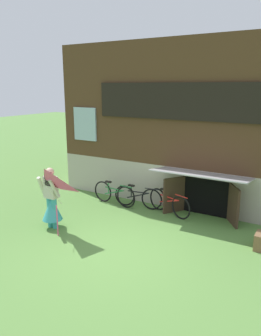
% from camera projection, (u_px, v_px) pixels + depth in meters
% --- Properties ---
extents(ground_plane, '(60.00, 60.00, 0.00)m').
position_uv_depth(ground_plane, '(120.00, 249.00, 7.41)').
color(ground_plane, '#56843D').
extents(log_house, '(8.23, 6.30, 4.92)m').
position_uv_depth(log_house, '(204.00, 119.00, 11.49)').
color(log_house, '#ADA393').
rests_on(log_house, ground_plane).
extents(person, '(0.61, 0.52, 1.61)m').
position_uv_depth(person, '(52.00, 203.00, 8.38)').
color(person, teal).
rests_on(person, ground_plane).
extents(kite, '(0.93, 0.83, 1.67)m').
position_uv_depth(kite, '(45.00, 185.00, 7.64)').
color(kite, '#E54C7F').
rests_on(kite, ground_plane).
extents(bicycle_red, '(1.50, 0.58, 0.72)m').
position_uv_depth(bicycle_red, '(169.00, 203.00, 9.34)').
color(bicycle_red, black).
rests_on(bicycle_red, ground_plane).
extents(bicycle_black, '(1.52, 0.24, 0.70)m').
position_uv_depth(bicycle_black, '(138.00, 197.00, 9.87)').
color(bicycle_black, black).
rests_on(bicycle_black, ground_plane).
extents(bicycle_green, '(1.59, 0.20, 0.73)m').
position_uv_depth(bicycle_green, '(114.00, 194.00, 10.11)').
color(bicycle_green, black).
rests_on(bicycle_green, ground_plane).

